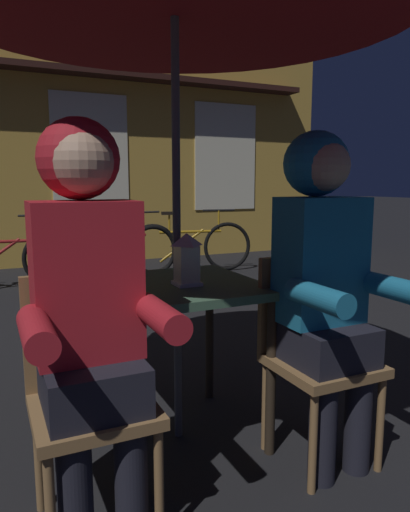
{
  "coord_description": "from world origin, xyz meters",
  "views": [
    {
      "loc": [
        -0.77,
        -1.96,
        1.19
      ],
      "look_at": [
        0.0,
        -0.3,
        0.9
      ],
      "focal_mm": 33.29,
      "sensor_mm": 36.0,
      "label": 1
    }
  ],
  "objects": [
    {
      "name": "ground_plane",
      "position": [
        0.0,
        0.0,
        0.0
      ],
      "size": [
        60.0,
        60.0,
        0.0
      ],
      "primitive_type": "plane",
      "color": "black"
    },
    {
      "name": "cafe_table",
      "position": [
        0.0,
        0.0,
        0.64
      ],
      "size": [
        0.72,
        0.72,
        0.74
      ],
      "color": "#42664C",
      "rests_on": "ground_plane"
    },
    {
      "name": "lantern",
      "position": [
        0.02,
        -0.06,
        0.86
      ],
      "size": [
        0.11,
        0.11,
        0.23
      ],
      "color": "white",
      "rests_on": "cafe_table"
    },
    {
      "name": "chair_left",
      "position": [
        -0.48,
        -0.37,
        0.49
      ],
      "size": [
        0.4,
        0.4,
        0.87
      ],
      "color": "olive",
      "rests_on": "ground_plane"
    },
    {
      "name": "chair_right",
      "position": [
        0.48,
        -0.37,
        0.49
      ],
      "size": [
        0.4,
        0.4,
        0.87
      ],
      "color": "olive",
      "rests_on": "ground_plane"
    },
    {
      "name": "person_left_hooded",
      "position": [
        -0.48,
        -0.43,
        0.85
      ],
      "size": [
        0.45,
        0.56,
        1.4
      ],
      "color": "black",
      "rests_on": "ground_plane"
    },
    {
      "name": "person_right_hooded",
      "position": [
        0.48,
        -0.43,
        0.85
      ],
      "size": [
        0.45,
        0.56,
        1.4
      ],
      "color": "black",
      "rests_on": "ground_plane"
    },
    {
      "name": "shopfront_building",
      "position": [
        -0.42,
        5.4,
        3.09
      ],
      "size": [
        10.0,
        0.93,
        6.2
      ],
      "color": "gold",
      "rests_on": "ground_plane"
    },
    {
      "name": "bicycle_third",
      "position": [
        -0.61,
        3.68,
        0.35
      ],
      "size": [
        1.68,
        0.16,
        0.84
      ],
      "color": "black",
      "rests_on": "ground_plane"
    },
    {
      "name": "bicycle_fourth",
      "position": [
        0.62,
        3.66,
        0.35
      ],
      "size": [
        1.68,
        0.21,
        0.84
      ],
      "color": "black",
      "rests_on": "ground_plane"
    },
    {
      "name": "bicycle_fifth",
      "position": [
        1.69,
        3.8,
        0.35
      ],
      "size": [
        1.66,
        0.34,
        0.84
      ],
      "color": "black",
      "rests_on": "ground_plane"
    }
  ]
}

